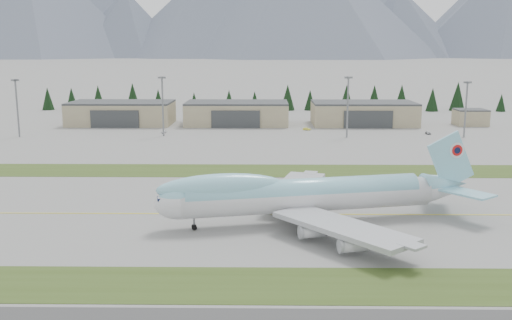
{
  "coord_description": "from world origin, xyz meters",
  "views": [
    {
      "loc": [
        -2.41,
        -119.79,
        35.56
      ],
      "look_at": [
        -4.25,
        20.72,
        8.0
      ],
      "focal_mm": 40.0,
      "sensor_mm": 36.0,
      "label": 1
    }
  ],
  "objects_px": {
    "hangar_center": "(237,113)",
    "service_vehicle_b": "(307,130)",
    "boeing_747_freighter": "(304,194)",
    "service_vehicle_a": "(164,133)",
    "hangar_left": "(122,113)",
    "service_vehicle_c": "(428,134)",
    "hangar_right": "(363,113)"
  },
  "relations": [
    {
      "from": "boeing_747_freighter",
      "to": "service_vehicle_a",
      "type": "distance_m",
      "value": 136.81
    },
    {
      "from": "hangar_center",
      "to": "hangar_right",
      "type": "bearing_deg",
      "value": 0.0
    },
    {
      "from": "service_vehicle_c",
      "to": "hangar_center",
      "type": "bearing_deg",
      "value": 157.5
    },
    {
      "from": "boeing_747_freighter",
      "to": "hangar_left",
      "type": "xyz_separation_m",
      "value": [
        -76.08,
        155.92,
        -0.66
      ]
    },
    {
      "from": "hangar_left",
      "to": "hangar_right",
      "type": "relative_size",
      "value": 1.0
    },
    {
      "from": "boeing_747_freighter",
      "to": "hangar_center",
      "type": "relative_size",
      "value": 1.46
    },
    {
      "from": "hangar_right",
      "to": "service_vehicle_c",
      "type": "xyz_separation_m",
      "value": [
        22.08,
        -31.06,
        -5.39
      ]
    },
    {
      "from": "hangar_right",
      "to": "service_vehicle_b",
      "type": "xyz_separation_m",
      "value": [
        -28.21,
        -19.56,
        -5.39
      ]
    },
    {
      "from": "service_vehicle_a",
      "to": "service_vehicle_b",
      "type": "bearing_deg",
      "value": 15.96
    },
    {
      "from": "hangar_center",
      "to": "service_vehicle_a",
      "type": "height_order",
      "value": "hangar_center"
    },
    {
      "from": "hangar_left",
      "to": "service_vehicle_a",
      "type": "relative_size",
      "value": 12.79
    },
    {
      "from": "hangar_left",
      "to": "service_vehicle_c",
      "type": "xyz_separation_m",
      "value": [
        137.08,
        -31.06,
        -5.39
      ]
    },
    {
      "from": "hangar_center",
      "to": "service_vehicle_c",
      "type": "relative_size",
      "value": 11.94
    },
    {
      "from": "service_vehicle_a",
      "to": "service_vehicle_c",
      "type": "bearing_deg",
      "value": 6.16
    },
    {
      "from": "hangar_left",
      "to": "service_vehicle_c",
      "type": "relative_size",
      "value": 11.94
    },
    {
      "from": "service_vehicle_a",
      "to": "service_vehicle_c",
      "type": "relative_size",
      "value": 0.93
    },
    {
      "from": "boeing_747_freighter",
      "to": "service_vehicle_b",
      "type": "height_order",
      "value": "boeing_747_freighter"
    },
    {
      "from": "hangar_right",
      "to": "service_vehicle_c",
      "type": "height_order",
      "value": "hangar_right"
    },
    {
      "from": "hangar_left",
      "to": "service_vehicle_b",
      "type": "distance_m",
      "value": 89.13
    },
    {
      "from": "service_vehicle_b",
      "to": "hangar_left",
      "type": "bearing_deg",
      "value": 97.54
    },
    {
      "from": "hangar_left",
      "to": "service_vehicle_a",
      "type": "height_order",
      "value": "hangar_left"
    },
    {
      "from": "service_vehicle_b",
      "to": "service_vehicle_c",
      "type": "height_order",
      "value": "service_vehicle_c"
    },
    {
      "from": "hangar_left",
      "to": "service_vehicle_c",
      "type": "bearing_deg",
      "value": -12.77
    },
    {
      "from": "service_vehicle_a",
      "to": "service_vehicle_b",
      "type": "distance_m",
      "value": 62.41
    },
    {
      "from": "hangar_center",
      "to": "service_vehicle_b",
      "type": "bearing_deg",
      "value": -31.6
    },
    {
      "from": "hangar_left",
      "to": "hangar_center",
      "type": "height_order",
      "value": "same"
    },
    {
      "from": "boeing_747_freighter",
      "to": "hangar_center",
      "type": "distance_m",
      "value": 157.34
    },
    {
      "from": "service_vehicle_c",
      "to": "service_vehicle_a",
      "type": "bearing_deg",
      "value": 177.23
    },
    {
      "from": "service_vehicle_a",
      "to": "hangar_right",
      "type": "bearing_deg",
      "value": 25.1
    },
    {
      "from": "hangar_center",
      "to": "service_vehicle_b",
      "type": "xyz_separation_m",
      "value": [
        31.79,
        -19.56,
        -5.39
      ]
    },
    {
      "from": "hangar_left",
      "to": "hangar_right",
      "type": "height_order",
      "value": "same"
    },
    {
      "from": "service_vehicle_a",
      "to": "service_vehicle_c",
      "type": "distance_m",
      "value": 111.98
    }
  ]
}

